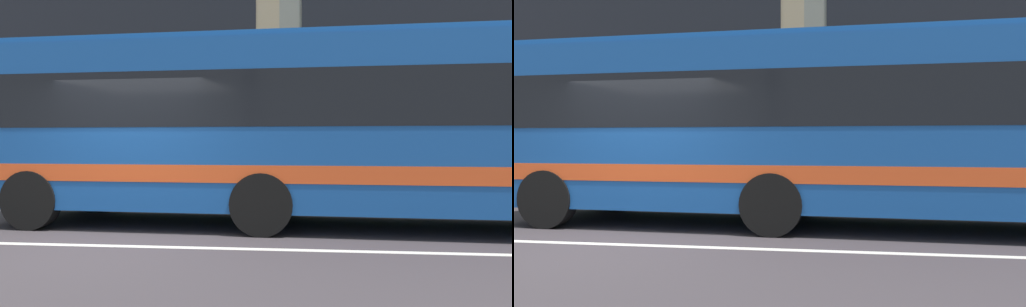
{
  "view_description": "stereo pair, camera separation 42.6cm",
  "coord_description": "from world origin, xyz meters",
  "views": [
    {
      "loc": [
        3.0,
        -7.08,
        1.48
      ],
      "look_at": [
        1.94,
        2.42,
        1.27
      ],
      "focal_mm": 36.44,
      "sensor_mm": 36.0,
      "label": 1
    },
    {
      "loc": [
        3.42,
        -7.03,
        1.48
      ],
      "look_at": [
        1.94,
        2.42,
        1.27
      ],
      "focal_mm": 36.44,
      "sensor_mm": 36.0,
      "label": 2
    }
  ],
  "objects": [
    {
      "name": "hedge_row_far",
      "position": [
        2.47,
        5.47,
        0.55
      ],
      "size": [
        21.1,
        1.1,
        1.11
      ],
      "primitive_type": "cube",
      "color": "#2E562D",
      "rests_on": "ground_plane"
    },
    {
      "name": "transit_bus",
      "position": [
        2.94,
        2.1,
        1.8
      ],
      "size": [
        11.4,
        3.02,
        3.27
      ],
      "color": "#174B9B",
      "rests_on": "ground_plane"
    },
    {
      "name": "apartment_block_left",
      "position": [
        -8.18,
        15.51,
        5.32
      ],
      "size": [
        20.02,
        9.76,
        10.64
      ],
      "color": "tan",
      "rests_on": "ground_plane"
    },
    {
      "name": "ground_plane",
      "position": [
        0.0,
        0.0,
        0.0
      ],
      "size": [
        160.0,
        160.0,
        0.0
      ],
      "primitive_type": "plane",
      "color": "#3C363B"
    },
    {
      "name": "lane_centre_line",
      "position": [
        0.0,
        0.0,
        0.0
      ],
      "size": [
        60.0,
        0.16,
        0.01
      ],
      "primitive_type": "cube",
      "color": "silver",
      "rests_on": "ground_plane"
    }
  ]
}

